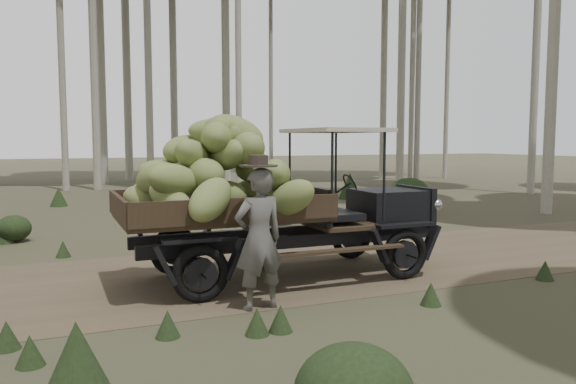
% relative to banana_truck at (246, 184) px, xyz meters
% --- Properties ---
extents(ground, '(120.00, 120.00, 0.00)m').
position_rel_banana_truck_xyz_m(ground, '(-0.56, 0.57, -1.46)').
color(ground, '#473D2B').
rests_on(ground, ground).
extents(dirt_track, '(70.00, 4.00, 0.01)m').
position_rel_banana_truck_xyz_m(dirt_track, '(-0.56, 0.57, -1.45)').
color(dirt_track, brown).
rests_on(dirt_track, ground).
extents(banana_truck, '(5.03, 2.63, 2.57)m').
position_rel_banana_truck_xyz_m(banana_truck, '(0.00, 0.00, 0.00)').
color(banana_truck, black).
rests_on(banana_truck, ground).
extents(farmer, '(0.69, 0.52, 1.92)m').
position_rel_banana_truck_xyz_m(farmer, '(-0.28, -1.31, -0.55)').
color(farmer, '#504D49').
rests_on(farmer, ground).
extents(undergrowth, '(23.63, 23.32, 1.31)m').
position_rel_banana_truck_xyz_m(undergrowth, '(-2.70, -0.74, -0.93)').
color(undergrowth, '#233319').
rests_on(undergrowth, ground).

